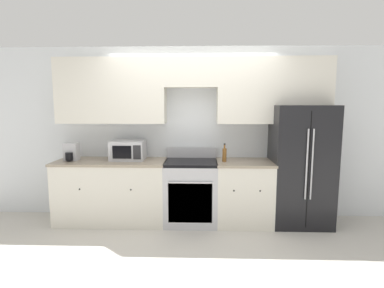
% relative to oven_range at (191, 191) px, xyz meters
% --- Properties ---
extents(ground_plane, '(12.00, 12.00, 0.00)m').
position_rel_oven_range_xyz_m(ground_plane, '(0.02, -0.31, -0.47)').
color(ground_plane, beige).
extents(wall_back, '(8.00, 0.39, 2.60)m').
position_rel_oven_range_xyz_m(wall_back, '(0.02, 0.26, 1.14)').
color(wall_back, silver).
rests_on(wall_back, ground_plane).
extents(lower_cabinets_left, '(1.61, 0.64, 0.93)m').
position_rel_oven_range_xyz_m(lower_cabinets_left, '(-1.17, 0.00, -0.00)').
color(lower_cabinets_left, silver).
rests_on(lower_cabinets_left, ground_plane).
extents(lower_cabinets_right, '(0.81, 0.64, 0.93)m').
position_rel_oven_range_xyz_m(lower_cabinets_right, '(0.77, 0.00, -0.00)').
color(lower_cabinets_right, silver).
rests_on(lower_cabinets_right, ground_plane).
extents(oven_range, '(0.76, 0.65, 1.09)m').
position_rel_oven_range_xyz_m(oven_range, '(0.00, 0.00, 0.00)').
color(oven_range, '#B7B7BC').
rests_on(oven_range, ground_plane).
extents(refrigerator, '(0.83, 0.76, 1.73)m').
position_rel_oven_range_xyz_m(refrigerator, '(1.59, 0.05, 0.40)').
color(refrigerator, black).
rests_on(refrigerator, ground_plane).
extents(microwave, '(0.49, 0.38, 0.28)m').
position_rel_oven_range_xyz_m(microwave, '(-0.94, 0.08, 0.60)').
color(microwave, '#B7B7BC').
rests_on(microwave, lower_cabinets_left).
extents(bottle, '(0.06, 0.06, 0.26)m').
position_rel_oven_range_xyz_m(bottle, '(0.48, -0.02, 0.56)').
color(bottle, brown).
rests_on(bottle, lower_cabinets_right).
extents(electric_kettle, '(0.20, 0.22, 0.26)m').
position_rel_oven_range_xyz_m(electric_kettle, '(-1.76, -0.01, 0.58)').
color(electric_kettle, '#B7B7BC').
rests_on(electric_kettle, lower_cabinets_left).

